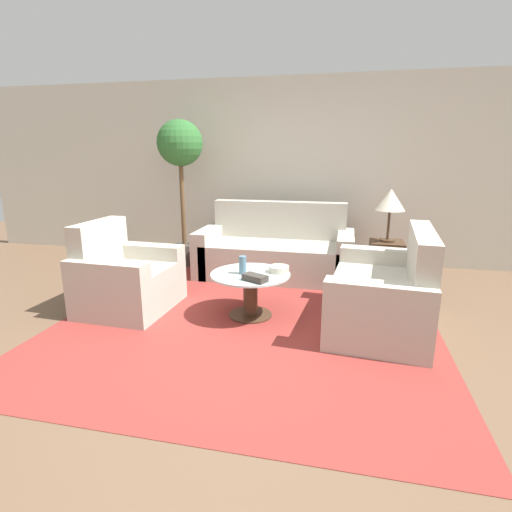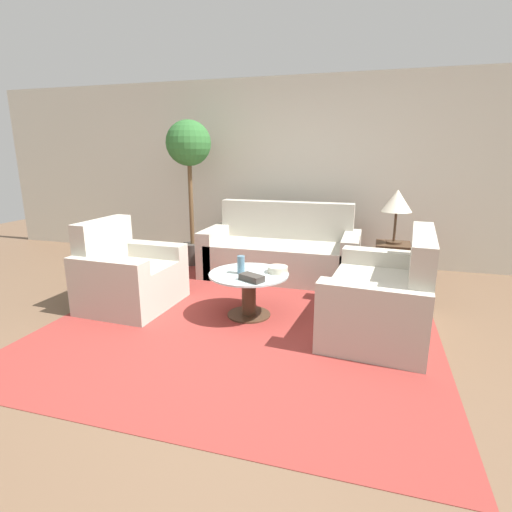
{
  "view_description": "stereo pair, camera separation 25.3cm",
  "coord_description": "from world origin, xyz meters",
  "px_view_note": "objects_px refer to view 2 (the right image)",
  "views": [
    {
      "loc": [
        0.88,
        -2.89,
        1.57
      ],
      "look_at": [
        0.01,
        0.94,
        0.55
      ],
      "focal_mm": 28.0,
      "sensor_mm": 36.0,
      "label": 1
    },
    {
      "loc": [
        1.12,
        -2.83,
        1.57
      ],
      "look_at": [
        0.01,
        0.94,
        0.55
      ],
      "focal_mm": 28.0,
      "sensor_mm": 36.0,
      "label": 2
    }
  ],
  "objects_px": {
    "sofa_main": "(281,253)",
    "table_lamp": "(397,202)",
    "potted_plant": "(189,157)",
    "armchair": "(127,278)",
    "book_stack": "(252,278)",
    "coffee_table": "(249,289)",
    "vase": "(241,265)",
    "loveseat": "(387,299)",
    "bowl": "(278,269)"
  },
  "relations": [
    {
      "from": "sofa_main",
      "to": "table_lamp",
      "type": "bearing_deg",
      "value": -7.02
    },
    {
      "from": "sofa_main",
      "to": "potted_plant",
      "type": "xyz_separation_m",
      "value": [
        -1.35,
        0.18,
        1.22
      ]
    },
    {
      "from": "armchair",
      "to": "table_lamp",
      "type": "xyz_separation_m",
      "value": [
        2.68,
        1.34,
        0.73
      ]
    },
    {
      "from": "armchair",
      "to": "book_stack",
      "type": "xyz_separation_m",
      "value": [
        1.41,
        -0.15,
        0.17
      ]
    },
    {
      "from": "armchair",
      "to": "book_stack",
      "type": "relative_size",
      "value": 3.81
    },
    {
      "from": "potted_plant",
      "to": "book_stack",
      "type": "xyz_separation_m",
      "value": [
        1.45,
        -1.83,
        -1.04
      ]
    },
    {
      "from": "armchair",
      "to": "coffee_table",
      "type": "xyz_separation_m",
      "value": [
        1.32,
        0.07,
        -0.01
      ]
    },
    {
      "from": "coffee_table",
      "to": "potted_plant",
      "type": "bearing_deg",
      "value": 130.06
    },
    {
      "from": "coffee_table",
      "to": "potted_plant",
      "type": "distance_m",
      "value": 2.44
    },
    {
      "from": "potted_plant",
      "to": "vase",
      "type": "relative_size",
      "value": 11.43
    },
    {
      "from": "loveseat",
      "to": "vase",
      "type": "bearing_deg",
      "value": -81.84
    },
    {
      "from": "vase",
      "to": "bowl",
      "type": "distance_m",
      "value": 0.36
    },
    {
      "from": "table_lamp",
      "to": "armchair",
      "type": "bearing_deg",
      "value": -153.5
    },
    {
      "from": "loveseat",
      "to": "bowl",
      "type": "distance_m",
      "value": 1.04
    },
    {
      "from": "table_lamp",
      "to": "bowl",
      "type": "bearing_deg",
      "value": -133.64
    },
    {
      "from": "sofa_main",
      "to": "table_lamp",
      "type": "relative_size",
      "value": 3.2
    },
    {
      "from": "potted_plant",
      "to": "vase",
      "type": "xyz_separation_m",
      "value": [
        1.28,
        -1.64,
        -0.99
      ]
    },
    {
      "from": "bowl",
      "to": "armchair",
      "type": "bearing_deg",
      "value": -173.52
    },
    {
      "from": "bowl",
      "to": "table_lamp",
      "type": "bearing_deg",
      "value": 46.36
    },
    {
      "from": "coffee_table",
      "to": "sofa_main",
      "type": "bearing_deg",
      "value": 90.02
    },
    {
      "from": "armchair",
      "to": "table_lamp",
      "type": "bearing_deg",
      "value": -61.34
    },
    {
      "from": "coffee_table",
      "to": "vase",
      "type": "distance_m",
      "value": 0.25
    },
    {
      "from": "table_lamp",
      "to": "potted_plant",
      "type": "distance_m",
      "value": 2.78
    },
    {
      "from": "armchair",
      "to": "table_lamp",
      "type": "height_order",
      "value": "table_lamp"
    },
    {
      "from": "sofa_main",
      "to": "potted_plant",
      "type": "bearing_deg",
      "value": 172.56
    },
    {
      "from": "coffee_table",
      "to": "vase",
      "type": "bearing_deg",
      "value": -158.81
    },
    {
      "from": "coffee_table",
      "to": "loveseat",
      "type": "bearing_deg",
      "value": 2.06
    },
    {
      "from": "sofa_main",
      "to": "armchair",
      "type": "distance_m",
      "value": 2.0
    },
    {
      "from": "sofa_main",
      "to": "potted_plant",
      "type": "relative_size",
      "value": 0.99
    },
    {
      "from": "armchair",
      "to": "potted_plant",
      "type": "bearing_deg",
      "value": 3.43
    },
    {
      "from": "coffee_table",
      "to": "book_stack",
      "type": "height_order",
      "value": "book_stack"
    },
    {
      "from": "armchair",
      "to": "potted_plant",
      "type": "height_order",
      "value": "potted_plant"
    },
    {
      "from": "sofa_main",
      "to": "coffee_table",
      "type": "xyz_separation_m",
      "value": [
        0.0,
        -1.43,
        -0.01
      ]
    },
    {
      "from": "sofa_main",
      "to": "bowl",
      "type": "xyz_separation_m",
      "value": [
        0.26,
        -1.33,
        0.17
      ]
    },
    {
      "from": "loveseat",
      "to": "potted_plant",
      "type": "distance_m",
      "value": 3.3
    },
    {
      "from": "armchair",
      "to": "vase",
      "type": "relative_size",
      "value": 5.53
    },
    {
      "from": "table_lamp",
      "to": "loveseat",
      "type": "bearing_deg",
      "value": -93.86
    },
    {
      "from": "sofa_main",
      "to": "loveseat",
      "type": "bearing_deg",
      "value": -47.19
    },
    {
      "from": "sofa_main",
      "to": "loveseat",
      "type": "xyz_separation_m",
      "value": [
        1.29,
        -1.39,
        -0.0
      ]
    },
    {
      "from": "vase",
      "to": "bowl",
      "type": "xyz_separation_m",
      "value": [
        0.33,
        0.13,
        -0.06
      ]
    },
    {
      "from": "sofa_main",
      "to": "vase",
      "type": "distance_m",
      "value": 1.48
    },
    {
      "from": "book_stack",
      "to": "coffee_table",
      "type": "bearing_deg",
      "value": 140.6
    },
    {
      "from": "vase",
      "to": "coffee_table",
      "type": "bearing_deg",
      "value": 21.19
    },
    {
      "from": "loveseat",
      "to": "coffee_table",
      "type": "distance_m",
      "value": 1.29
    },
    {
      "from": "sofa_main",
      "to": "vase",
      "type": "bearing_deg",
      "value": -92.69
    },
    {
      "from": "table_lamp",
      "to": "book_stack",
      "type": "height_order",
      "value": "table_lamp"
    },
    {
      "from": "table_lamp",
      "to": "vase",
      "type": "xyz_separation_m",
      "value": [
        -1.44,
        -1.29,
        -0.5
      ]
    },
    {
      "from": "potted_plant",
      "to": "vase",
      "type": "distance_m",
      "value": 2.3
    },
    {
      "from": "coffee_table",
      "to": "table_lamp",
      "type": "relative_size",
      "value": 1.25
    },
    {
      "from": "loveseat",
      "to": "bowl",
      "type": "height_order",
      "value": "loveseat"
    }
  ]
}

